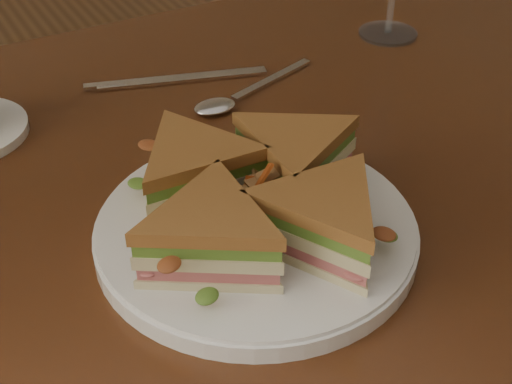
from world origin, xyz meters
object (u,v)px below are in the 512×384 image
plate (256,232)px  sandwich_wedges (256,197)px  table (226,253)px  spoon (229,100)px  knife (170,80)px

plate → sandwich_wedges: bearing=-104.0°
plate → table: bearing=79.0°
plate → spoon: (0.09, 0.22, -0.00)m
table → sandwich_wedges: size_ratio=4.23×
table → spoon: bearing=59.9°
sandwich_wedges → spoon: size_ratio=1.60×
knife → plate: bearing=-82.8°
plate → spoon: plate is taller
sandwich_wedges → knife: 0.31m
spoon → knife: spoon is taller
spoon → knife: 0.09m
plate → sandwich_wedges: (-0.00, -0.00, 0.04)m
spoon → knife: size_ratio=0.85×
table → plate: plate is taller
sandwich_wedges → plate: bearing=76.0°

